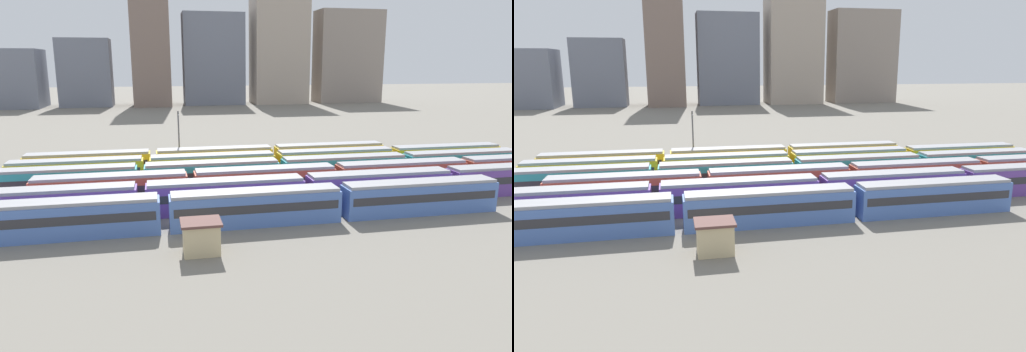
{
  "view_description": "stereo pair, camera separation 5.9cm",
  "coord_description": "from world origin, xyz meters",
  "views": [
    {
      "loc": [
        -0.4,
        -46.48,
        16.61
      ],
      "look_at": [
        12.12,
        13.0,
        2.04
      ],
      "focal_mm": 33.11,
      "sensor_mm": 36.0,
      "label": 1
    },
    {
      "loc": [
        -0.34,
        -46.49,
        16.61
      ],
      "look_at": [
        12.12,
        13.0,
        2.04
      ],
      "focal_mm": 33.11,
      "sensor_mm": 36.0,
      "label": 2
    }
  ],
  "objects": [
    {
      "name": "ground_plane",
      "position": [
        0.0,
        13.0,
        0.0
      ],
      "size": [
        600.0,
        600.0,
        0.0
      ],
      "primitive_type": "plane",
      "color": "slate"
    },
    {
      "name": "train_track_0",
      "position": [
        9.38,
        0.0,
        1.9
      ],
      "size": [
        55.8,
        3.06,
        3.75
      ],
      "color": "#4C70BC",
      "rests_on": "ground_plane"
    },
    {
      "name": "train_track_1",
      "position": [
        16.43,
        5.2,
        1.9
      ],
      "size": [
        74.7,
        3.06,
        3.75
      ],
      "color": "#6B429E",
      "rests_on": "ground_plane"
    },
    {
      "name": "train_track_2",
      "position": [
        31.68,
        10.4,
        1.9
      ],
      "size": [
        93.6,
        3.06,
        3.75
      ],
      "color": "#BC4C38",
      "rests_on": "ground_plane"
    },
    {
      "name": "train_track_3",
      "position": [
        16.09,
        15.6,
        1.9
      ],
      "size": [
        74.7,
        3.06,
        3.75
      ],
      "color": "teal",
      "rests_on": "ground_plane"
    },
    {
      "name": "train_track_4",
      "position": [
        16.77,
        20.8,
        1.9
      ],
      "size": [
        74.7,
        3.06,
        3.75
      ],
      "color": "yellow",
      "rests_on": "ground_plane"
    },
    {
      "name": "train_track_5",
      "position": [
        8.25,
        26.0,
        1.9
      ],
      "size": [
        55.8,
        3.06,
        3.75
      ],
      "color": "yellow",
      "rests_on": "ground_plane"
    },
    {
      "name": "catenary_pole_1",
      "position": [
        2.91,
        28.99,
        5.19
      ],
      "size": [
        0.24,
        3.2,
        9.3
      ],
      "color": "#4C4C51",
      "rests_on": "ground_plane"
    },
    {
      "name": "signal_hut",
      "position": [
        2.97,
        -6.71,
        1.55
      ],
      "size": [
        3.6,
        3.0,
        3.04
      ],
      "color": "#C6B284",
      "rests_on": "ground_plane"
    },
    {
      "name": "distant_building_0",
      "position": [
        -51.24,
        150.73,
        10.88
      ],
      "size": [
        17.52,
        20.05,
        21.76
      ],
      "primitive_type": "cube",
      "color": "slate",
      "rests_on": "ground_plane"
    },
    {
      "name": "distant_building_1",
      "position": [
        -26.65,
        150.73,
        12.92
      ],
      "size": [
        19.5,
        13.0,
        25.84
      ],
      "primitive_type": "cube",
      "color": "slate",
      "rests_on": "ground_plane"
    },
    {
      "name": "distant_building_2",
      "position": [
        -1.48,
        150.73,
        26.26
      ],
      "size": [
        14.49,
        21.77,
        52.53
      ],
      "primitive_type": "cube",
      "color": "#7A665B",
      "rests_on": "ground_plane"
    },
    {
      "name": "distant_building_3",
      "position": [
        23.29,
        150.73,
        18.06
      ],
      "size": [
        24.4,
        13.16,
        36.13
      ],
      "primitive_type": "cube",
      "color": "slate",
      "rests_on": "ground_plane"
    },
    {
      "name": "distant_building_4",
      "position": [
        50.82,
        150.73,
        22.62
      ],
      "size": [
        22.21,
        16.89,
        45.24
      ],
      "primitive_type": "cube",
      "color": "#A89989",
      "rests_on": "ground_plane"
    },
    {
      "name": "distant_building_5",
      "position": [
        81.51,
        150.73,
        19.18
      ],
      "size": [
        27.59,
        13.49,
        38.36
      ],
      "primitive_type": "cube",
      "color": "gray",
      "rests_on": "ground_plane"
    }
  ]
}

